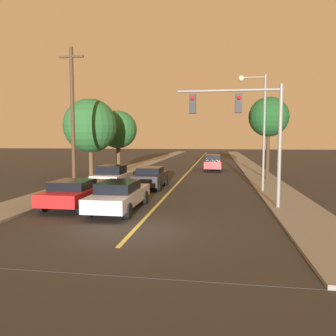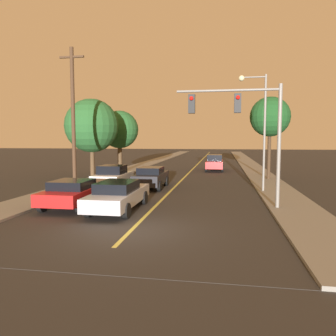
{
  "view_description": "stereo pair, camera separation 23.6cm",
  "coord_description": "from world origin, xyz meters",
  "px_view_note": "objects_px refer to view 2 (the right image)",
  "views": [
    {
      "loc": [
        3.05,
        -11.49,
        3.36
      ],
      "look_at": [
        0.0,
        8.24,
        1.6
      ],
      "focal_mm": 35.0,
      "sensor_mm": 36.0,
      "label": 1
    },
    {
      "loc": [
        3.28,
        -11.45,
        3.36
      ],
      "look_at": [
        0.0,
        8.24,
        1.6
      ],
      "focal_mm": 35.0,
      "sensor_mm": 36.0,
      "label": 2
    }
  ],
  "objects_px": {
    "car_near_lane_second": "(151,177)",
    "utility_pole_left": "(73,117)",
    "tree_left_near": "(92,126)",
    "car_near_lane_front": "(118,195)",
    "tree_right_near": "(270,117)",
    "car_outer_lane_front": "(73,192)",
    "car_far_oncoming": "(215,163)",
    "traffic_signal_mast": "(244,120)",
    "tree_left_far": "(120,130)",
    "car_outer_lane_second": "(113,177)",
    "streetlamp_right": "(259,117)"
  },
  "relations": [
    {
      "from": "tree_left_far",
      "to": "car_outer_lane_front",
      "type": "bearing_deg",
      "value": -80.56
    },
    {
      "from": "car_near_lane_front",
      "to": "car_near_lane_second",
      "type": "height_order",
      "value": "car_near_lane_second"
    },
    {
      "from": "traffic_signal_mast",
      "to": "streetlamp_right",
      "type": "xyz_separation_m",
      "value": [
        1.19,
        5.13,
        0.44
      ]
    },
    {
      "from": "car_outer_lane_front",
      "to": "traffic_signal_mast",
      "type": "distance_m",
      "value": 9.02
    },
    {
      "from": "car_outer_lane_front",
      "to": "car_outer_lane_second",
      "type": "height_order",
      "value": "car_outer_lane_second"
    },
    {
      "from": "car_near_lane_second",
      "to": "tree_right_near",
      "type": "bearing_deg",
      "value": 33.93
    },
    {
      "from": "car_near_lane_front",
      "to": "traffic_signal_mast",
      "type": "bearing_deg",
      "value": 13.15
    },
    {
      "from": "car_near_lane_front",
      "to": "car_outer_lane_front",
      "type": "xyz_separation_m",
      "value": [
        -2.42,
        0.33,
        -0.0
      ]
    },
    {
      "from": "car_far_oncoming",
      "to": "tree_left_far",
      "type": "height_order",
      "value": "tree_left_far"
    },
    {
      "from": "tree_left_near",
      "to": "car_near_lane_second",
      "type": "bearing_deg",
      "value": -33.14
    },
    {
      "from": "car_outer_lane_front",
      "to": "utility_pole_left",
      "type": "height_order",
      "value": "utility_pole_left"
    },
    {
      "from": "car_near_lane_second",
      "to": "car_outer_lane_front",
      "type": "xyz_separation_m",
      "value": [
        -2.42,
        -6.88,
        -0.03
      ]
    },
    {
      "from": "tree_right_near",
      "to": "car_far_oncoming",
      "type": "bearing_deg",
      "value": 120.87
    },
    {
      "from": "car_near_lane_front",
      "to": "car_far_oncoming",
      "type": "height_order",
      "value": "car_far_oncoming"
    },
    {
      "from": "car_outer_lane_front",
      "to": "tree_right_near",
      "type": "bearing_deg",
      "value": 49.0
    },
    {
      "from": "car_near_lane_second",
      "to": "tree_left_far",
      "type": "relative_size",
      "value": 0.74
    },
    {
      "from": "utility_pole_left",
      "to": "tree_right_near",
      "type": "distance_m",
      "value": 15.36
    },
    {
      "from": "car_outer_lane_second",
      "to": "tree_right_near",
      "type": "relative_size",
      "value": 0.58
    },
    {
      "from": "car_far_oncoming",
      "to": "utility_pole_left",
      "type": "xyz_separation_m",
      "value": [
        -8.57,
        -15.6,
        3.9
      ]
    },
    {
      "from": "car_outer_lane_front",
      "to": "car_far_oncoming",
      "type": "relative_size",
      "value": 0.85
    },
    {
      "from": "car_near_lane_second",
      "to": "utility_pole_left",
      "type": "bearing_deg",
      "value": -154.16
    },
    {
      "from": "car_near_lane_front",
      "to": "tree_right_near",
      "type": "bearing_deg",
      "value": 56.54
    },
    {
      "from": "streetlamp_right",
      "to": "traffic_signal_mast",
      "type": "bearing_deg",
      "value": -103.04
    },
    {
      "from": "car_near_lane_front",
      "to": "streetlamp_right",
      "type": "height_order",
      "value": "streetlamp_right"
    },
    {
      "from": "car_near_lane_second",
      "to": "streetlamp_right",
      "type": "relative_size",
      "value": 0.61
    },
    {
      "from": "car_near_lane_front",
      "to": "car_outer_lane_second",
      "type": "relative_size",
      "value": 1.34
    },
    {
      "from": "car_outer_lane_second",
      "to": "utility_pole_left",
      "type": "xyz_separation_m",
      "value": [
        -2.14,
        -1.25,
        3.94
      ]
    },
    {
      "from": "utility_pole_left",
      "to": "tree_left_near",
      "type": "height_order",
      "value": "utility_pole_left"
    },
    {
      "from": "tree_right_near",
      "to": "utility_pole_left",
      "type": "bearing_deg",
      "value": -148.73
    },
    {
      "from": "car_near_lane_second",
      "to": "traffic_signal_mast",
      "type": "distance_m",
      "value": 8.96
    },
    {
      "from": "tree_left_far",
      "to": "streetlamp_right",
      "type": "bearing_deg",
      "value": -37.81
    },
    {
      "from": "traffic_signal_mast",
      "to": "tree_right_near",
      "type": "relative_size",
      "value": 0.87
    },
    {
      "from": "car_near_lane_second",
      "to": "car_far_oncoming",
      "type": "relative_size",
      "value": 0.88
    },
    {
      "from": "car_near_lane_front",
      "to": "car_outer_lane_front",
      "type": "relative_size",
      "value": 1.21
    },
    {
      "from": "car_near_lane_front",
      "to": "car_outer_lane_front",
      "type": "height_order",
      "value": "car_near_lane_front"
    },
    {
      "from": "utility_pole_left",
      "to": "tree_left_near",
      "type": "bearing_deg",
      "value": 101.92
    },
    {
      "from": "car_outer_lane_front",
      "to": "utility_pole_left",
      "type": "distance_m",
      "value": 6.53
    },
    {
      "from": "utility_pole_left",
      "to": "tree_left_near",
      "type": "xyz_separation_m",
      "value": [
        -1.27,
        6.01,
        -0.31
      ]
    },
    {
      "from": "tree_left_near",
      "to": "tree_right_near",
      "type": "distance_m",
      "value": 14.54
    },
    {
      "from": "car_outer_lane_front",
      "to": "traffic_signal_mast",
      "type": "height_order",
      "value": "traffic_signal_mast"
    },
    {
      "from": "car_near_lane_front",
      "to": "traffic_signal_mast",
      "type": "relative_size",
      "value": 0.89
    },
    {
      "from": "car_near_lane_front",
      "to": "car_outer_lane_front",
      "type": "distance_m",
      "value": 2.44
    },
    {
      "from": "utility_pole_left",
      "to": "tree_right_near",
      "type": "relative_size",
      "value": 1.35
    },
    {
      "from": "car_near_lane_front",
      "to": "car_outer_lane_second",
      "type": "xyz_separation_m",
      "value": [
        -2.42,
        6.25,
        0.08
      ]
    },
    {
      "from": "traffic_signal_mast",
      "to": "tree_right_near",
      "type": "height_order",
      "value": "tree_right_near"
    },
    {
      "from": "car_outer_lane_second",
      "to": "streetlamp_right",
      "type": "distance_m",
      "value": 10.2
    },
    {
      "from": "tree_right_near",
      "to": "streetlamp_right",
      "type": "bearing_deg",
      "value": -103.62
    },
    {
      "from": "car_outer_lane_second",
      "to": "car_outer_lane_front",
      "type": "bearing_deg",
      "value": -90.0
    },
    {
      "from": "streetlamp_right",
      "to": "car_near_lane_second",
      "type": "bearing_deg",
      "value": 174.2
    },
    {
      "from": "car_far_oncoming",
      "to": "car_near_lane_second",
      "type": "bearing_deg",
      "value": 73.32
    }
  ]
}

